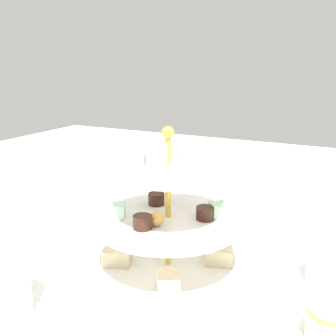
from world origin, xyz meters
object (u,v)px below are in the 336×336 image
object	(u,v)px
water_glass_short_left	(328,263)
tiered_serving_stand	(168,230)
teacup_with_saucer	(328,326)
butter_knife_left	(85,215)
water_glass_tall_right	(4,274)

from	to	relation	value
water_glass_short_left	tiered_serving_stand	bearing A→B (deg)	15.74
tiered_serving_stand	teacup_with_saucer	distance (m)	0.28
water_glass_short_left	teacup_with_saucer	bearing A→B (deg)	95.24
tiered_serving_stand	teacup_with_saucer	bearing A→B (deg)	164.77
tiered_serving_stand	water_glass_short_left	world-z (taller)	tiered_serving_stand
water_glass_short_left	teacup_with_saucer	xyz separation A→B (m)	(-0.01, 0.14, -0.01)
tiered_serving_stand	butter_knife_left	bearing A→B (deg)	-24.44
tiered_serving_stand	water_glass_tall_right	xyz separation A→B (m)	(0.15, 0.22, -0.01)
water_glass_tall_right	teacup_with_saucer	bearing A→B (deg)	-160.72
tiered_serving_stand	water_glass_tall_right	size ratio (longest dim) A/B	2.27
water_glass_short_left	teacup_with_saucer	distance (m)	0.15
teacup_with_saucer	water_glass_short_left	bearing A→B (deg)	-84.76
water_glass_short_left	water_glass_tall_right	bearing A→B (deg)	35.79
water_glass_tall_right	teacup_with_saucer	distance (m)	0.44
tiered_serving_stand	butter_knife_left	world-z (taller)	tiered_serving_stand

